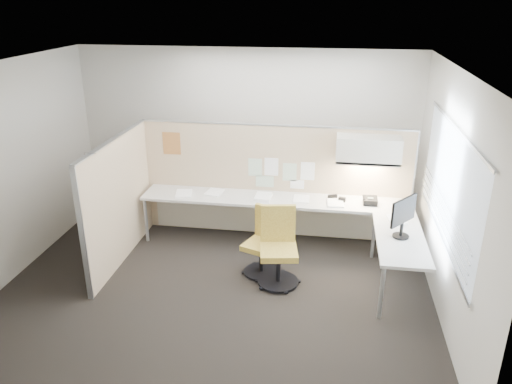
% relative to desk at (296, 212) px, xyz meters
% --- Properties ---
extents(floor, '(5.50, 4.50, 0.01)m').
position_rel_desk_xyz_m(floor, '(-0.93, -1.13, -0.61)').
color(floor, black).
rests_on(floor, ground).
extents(ceiling, '(5.50, 4.50, 0.01)m').
position_rel_desk_xyz_m(ceiling, '(-0.93, -1.13, 2.20)').
color(ceiling, white).
rests_on(ceiling, wall_back).
extents(wall_back, '(5.50, 0.02, 2.80)m').
position_rel_desk_xyz_m(wall_back, '(-0.93, 1.12, 0.80)').
color(wall_back, beige).
rests_on(wall_back, ground).
extents(wall_front, '(5.50, 0.02, 2.80)m').
position_rel_desk_xyz_m(wall_front, '(-0.93, -3.38, 0.80)').
color(wall_front, beige).
rests_on(wall_front, ground).
extents(wall_left, '(0.02, 4.50, 2.80)m').
position_rel_desk_xyz_m(wall_left, '(-3.68, -1.13, 0.80)').
color(wall_left, beige).
rests_on(wall_left, ground).
extents(wall_right, '(0.02, 4.50, 2.80)m').
position_rel_desk_xyz_m(wall_right, '(1.82, -1.13, 0.80)').
color(wall_right, beige).
rests_on(wall_right, ground).
extents(window_pane, '(0.01, 2.80, 1.30)m').
position_rel_desk_xyz_m(window_pane, '(1.79, -1.13, 0.95)').
color(window_pane, '#A0ACB9').
rests_on(window_pane, wall_right).
extents(partition_back, '(4.10, 0.06, 1.75)m').
position_rel_desk_xyz_m(partition_back, '(-0.38, 0.47, 0.27)').
color(partition_back, '#CDB48E').
rests_on(partition_back, floor).
extents(partition_left, '(0.06, 2.20, 1.75)m').
position_rel_desk_xyz_m(partition_left, '(-2.43, -0.63, 0.27)').
color(partition_left, '#CDB48E').
rests_on(partition_left, floor).
extents(desk, '(4.00, 2.07, 0.73)m').
position_rel_desk_xyz_m(desk, '(0.00, 0.00, 0.00)').
color(desk, beige).
rests_on(desk, floor).
extents(overhead_bin, '(0.90, 0.36, 0.38)m').
position_rel_desk_xyz_m(overhead_bin, '(0.97, 0.26, 0.91)').
color(overhead_bin, beige).
rests_on(overhead_bin, partition_back).
extents(task_light_strip, '(0.60, 0.06, 0.02)m').
position_rel_desk_xyz_m(task_light_strip, '(0.97, 0.26, 0.70)').
color(task_light_strip, '#FFEABF').
rests_on(task_light_strip, overhead_bin).
extents(pinned_papers, '(1.01, 0.00, 0.47)m').
position_rel_desk_xyz_m(pinned_papers, '(-0.30, 0.44, 0.43)').
color(pinned_papers, '#8CBF8C').
rests_on(pinned_papers, partition_back).
extents(poster, '(0.28, 0.00, 0.35)m').
position_rel_desk_xyz_m(poster, '(-1.98, 0.44, 0.82)').
color(poster, orange).
rests_on(poster, partition_back).
extents(chair_left, '(0.55, 0.57, 0.91)m').
position_rel_desk_xyz_m(chair_left, '(-0.38, -0.73, -0.18)').
color(chair_left, black).
rests_on(chair_left, floor).
extents(chair_right, '(0.55, 0.56, 1.01)m').
position_rel_desk_xyz_m(chair_right, '(-0.16, -0.94, -0.13)').
color(chair_right, black).
rests_on(chair_right, floor).
extents(monitor, '(0.33, 0.41, 0.52)m').
position_rel_desk_xyz_m(monitor, '(1.37, -0.87, 0.43)').
color(monitor, black).
rests_on(monitor, desk).
extents(phone, '(0.21, 0.20, 0.12)m').
position_rel_desk_xyz_m(phone, '(1.04, 0.14, 0.18)').
color(phone, black).
rests_on(phone, desk).
extents(stapler, '(0.14, 0.09, 0.05)m').
position_rel_desk_xyz_m(stapler, '(0.51, 0.29, 0.15)').
color(stapler, black).
rests_on(stapler, desk).
extents(tape_dispenser, '(0.11, 0.08, 0.06)m').
position_rel_desk_xyz_m(tape_dispenser, '(0.65, 0.18, 0.16)').
color(tape_dispenser, black).
rests_on(tape_dispenser, desk).
extents(coat_hook, '(0.18, 0.43, 1.29)m').
position_rel_desk_xyz_m(coat_hook, '(-2.51, -1.29, 0.82)').
color(coat_hook, silver).
rests_on(coat_hook, partition_left).
extents(paper_stack_0, '(0.29, 0.34, 0.03)m').
position_rel_desk_xyz_m(paper_stack_0, '(-1.72, 0.08, 0.14)').
color(paper_stack_0, white).
rests_on(paper_stack_0, desk).
extents(paper_stack_1, '(0.28, 0.33, 0.02)m').
position_rel_desk_xyz_m(paper_stack_1, '(-1.28, 0.23, 0.14)').
color(paper_stack_1, white).
rests_on(paper_stack_1, desk).
extents(paper_stack_2, '(0.24, 0.31, 0.05)m').
position_rel_desk_xyz_m(paper_stack_2, '(-0.51, 0.11, 0.15)').
color(paper_stack_2, white).
rests_on(paper_stack_2, desk).
extents(paper_stack_3, '(0.24, 0.31, 0.01)m').
position_rel_desk_xyz_m(paper_stack_3, '(0.06, 0.17, 0.13)').
color(paper_stack_3, white).
rests_on(paper_stack_3, desk).
extents(paper_stack_4, '(0.25, 0.31, 0.02)m').
position_rel_desk_xyz_m(paper_stack_4, '(0.56, 0.08, 0.14)').
color(paper_stack_4, white).
rests_on(paper_stack_4, desk).
extents(paper_stack_5, '(0.27, 0.33, 0.02)m').
position_rel_desk_xyz_m(paper_stack_5, '(1.37, -0.37, 0.14)').
color(paper_stack_5, white).
rests_on(paper_stack_5, desk).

